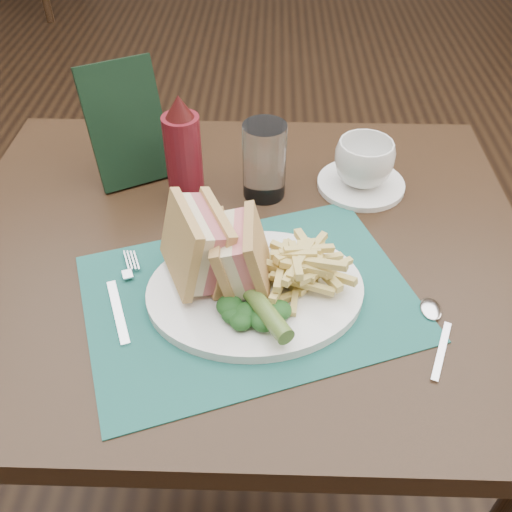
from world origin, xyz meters
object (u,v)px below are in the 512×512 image
Objects in this scene: placemat at (249,297)px; saucer at (361,184)px; plate at (255,291)px; ketchup_bottle at (183,150)px; drinking_glass at (264,161)px; sandwich_half_b at (226,254)px; table_main at (241,385)px; coffee_cup at (364,163)px; check_presenter at (126,125)px; sandwich_half_a at (181,247)px.

placemat is 0.33m from saucer.
ketchup_bottle is (-0.12, 0.23, 0.08)m from plate.
plate is 2.00× the size of saucer.
sandwich_half_b is at bearing -101.40° from drinking_glass.
saucer reaches higher than table_main.
coffee_cup is at bearing 49.26° from sandwich_half_b.
drinking_glass is 0.63× the size of check_presenter.
sandwich_half_b reaches higher than plate.
check_presenter reaches higher than sandwich_half_b.
sandwich_half_a is 1.17× the size of coffee_cup.
drinking_glass reaches higher than sandwich_half_b.
plate is 2.31× the size of drinking_glass.
saucer is (0.18, 0.27, 0.00)m from placemat.
table_main is 0.50m from coffee_cup.
sandwich_half_a is 1.14× the size of sandwich_half_b.
ketchup_bottle reaches higher than table_main.
table_main is 4.84× the size of ketchup_bottle.
table_main is 0.49m from ketchup_bottle.
placemat is 0.33m from coffee_cup.
saucer is at bearing 7.53° from ketchup_bottle.
sandwich_half_b is 0.23m from ketchup_bottle.
sandwich_half_b is 0.34m from coffee_cup.
table_main is 3.00× the size of plate.
table_main is at bearing 32.61° from sandwich_half_a.
plate is 3.02× the size of coffee_cup.
sandwich_half_a is at bearing -114.95° from drinking_glass.
placemat is (0.02, -0.12, 0.38)m from table_main.
saucer is 0.31m from ketchup_bottle.
check_presenter is (-0.18, 0.28, 0.03)m from sandwich_half_b.
table_main is 2.03× the size of placemat.
sandwich_half_b is (0.06, -0.00, -0.01)m from sandwich_half_a.
plate is at bearing -123.20° from saucer.
sandwich_half_a is 0.31m from check_presenter.
sandwich_half_b is 0.34m from check_presenter.
coffee_cup is 0.53× the size of ketchup_bottle.
sandwich_half_a is (-0.09, 0.02, 0.07)m from placemat.
sandwich_half_b is 0.24m from drinking_glass.
sandwich_half_a is (-0.07, -0.10, 0.45)m from table_main.
placemat is at bearing -123.99° from coffee_cup.
saucer is 0.04m from coffee_cup.
ketchup_bottle is (-0.30, -0.04, 0.04)m from coffee_cup.
drinking_glass is (0.11, 0.23, -0.01)m from sandwich_half_a.
drinking_glass reaches higher than saucer.
drinking_glass is (0.04, 0.13, 0.44)m from table_main.
ketchup_bottle reaches higher than sandwich_half_b.
check_presenter is at bearing 148.25° from ketchup_bottle.
table_main is 0.39m from placemat.
placemat is at bearing -123.99° from saucer.
check_presenter is (-0.19, 0.18, 0.48)m from table_main.
drinking_glass is (0.05, 0.23, -0.00)m from sandwich_half_b.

